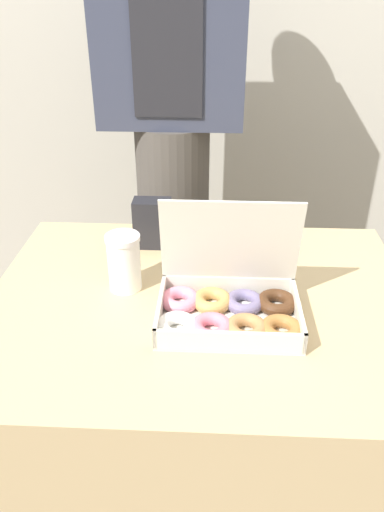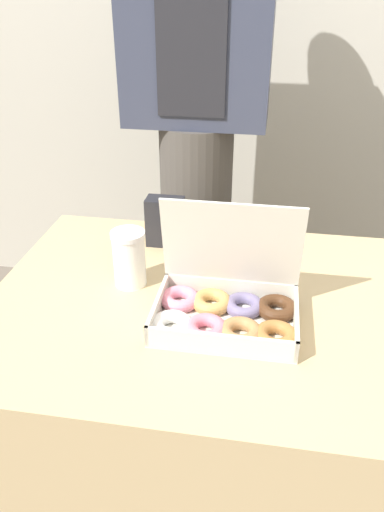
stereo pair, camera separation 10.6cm
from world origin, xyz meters
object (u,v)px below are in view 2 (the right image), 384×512
object	(u,v)px
napkin_holder	(165,222)
donut_box	(226,307)
person_customer	(197,118)
coffee_cup	(129,258)

from	to	relation	value
napkin_holder	donut_box	bearing A→B (deg)	-58.34
napkin_holder	person_customer	bearing A→B (deg)	87.05
donut_box	coffee_cup	size ratio (longest dim) A/B	2.43
donut_box	napkin_holder	distance (m)	0.38
coffee_cup	person_customer	xyz separation A→B (m)	(0.06, 0.62, 0.18)
coffee_cup	napkin_holder	xyz separation A→B (m)	(0.04, 0.21, -0.00)
donut_box	napkin_holder	xyz separation A→B (m)	(-0.20, 0.33, 0.03)
napkin_holder	person_customer	world-z (taller)	person_customer
coffee_cup	person_customer	world-z (taller)	person_customer
person_customer	napkin_holder	bearing A→B (deg)	-92.95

